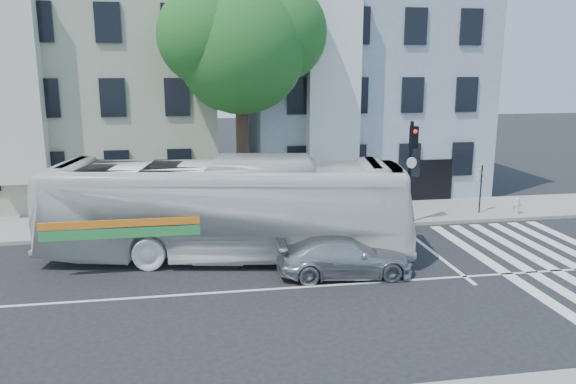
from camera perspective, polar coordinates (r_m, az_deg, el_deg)
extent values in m
plane|color=black|center=(17.62, -1.98, -9.87)|extent=(120.00, 120.00, 0.00)
cube|color=gray|center=(25.14, -4.41, -2.79)|extent=(80.00, 4.00, 0.15)
cube|color=#999D83|center=(31.55, -18.75, 9.71)|extent=(12.00, 10.00, 11.00)
cube|color=#86949F|center=(32.48, 6.85, 10.34)|extent=(12.00, 10.00, 11.00)
cylinder|color=#2D2116|center=(25.08, -4.61, 3.08)|extent=(0.56, 0.56, 5.20)
sphere|color=#15441A|center=(24.75, -4.82, 14.34)|extent=(5.60, 5.60, 5.60)
sphere|color=#15441A|center=(25.37, -1.18, 15.92)|extent=(4.40, 4.40, 4.40)
sphere|color=#15441A|center=(24.39, -8.18, 15.46)|extent=(4.20, 4.20, 4.20)
sphere|color=#15441A|center=(26.08, -4.43, 18.00)|extent=(3.80, 3.80, 3.80)
sphere|color=#15441A|center=(25.30, -6.28, 12.00)|extent=(3.40, 3.40, 3.40)
imported|color=silver|center=(20.05, -6.27, -1.70)|extent=(5.20, 13.31, 3.62)
imported|color=#ABAEB2|center=(18.63, 5.75, -6.54)|extent=(2.14, 4.57, 1.29)
cylinder|color=black|center=(24.37, 12.26, 1.74)|extent=(0.15, 0.15, 4.52)
cube|color=black|center=(23.90, 12.66, 5.43)|extent=(0.34, 0.29, 0.91)
sphere|color=red|center=(23.75, 12.81, 6.03)|extent=(0.17, 0.17, 0.17)
cylinder|color=white|center=(24.14, 12.45, 2.93)|extent=(0.47, 0.11, 0.47)
cylinder|color=#B7B8B3|center=(27.74, 22.18, -1.41)|extent=(0.25, 0.25, 0.63)
sphere|color=#B7B8B3|center=(27.66, 22.24, -0.71)|extent=(0.23, 0.23, 0.23)
cylinder|color=#B7B8B3|center=(27.72, 22.20, -1.24)|extent=(0.44, 0.21, 0.15)
cylinder|color=black|center=(27.16, 18.99, 0.28)|extent=(0.06, 0.06, 2.22)
cube|color=white|center=(27.10, 19.01, 1.97)|extent=(0.39, 0.17, 0.31)
cube|color=white|center=(27.16, 18.95, 1.24)|extent=(0.39, 0.17, 0.16)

